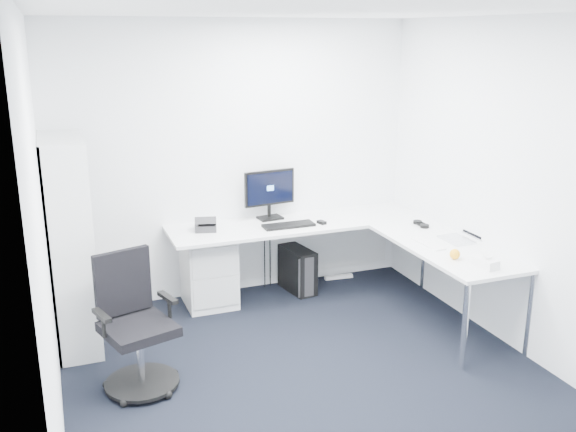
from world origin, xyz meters
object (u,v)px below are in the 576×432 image
object	(u,v)px
monitor	(270,194)
l_desk	(314,270)
laptop	(457,229)
bookshelf	(70,244)
task_chair	(138,325)

from	to	relation	value
monitor	l_desk	bearing A→B (deg)	-72.04
l_desk	laptop	xyz separation A→B (m)	(1.08, -0.70, 0.49)
bookshelf	task_chair	xyz separation A→B (m)	(0.40, -0.96, -0.37)
l_desk	laptop	bearing A→B (deg)	-32.96
l_desk	task_chair	world-z (taller)	task_chair
bookshelf	laptop	world-z (taller)	bookshelf
bookshelf	l_desk	bearing A→B (deg)	-1.32
l_desk	task_chair	size ratio (longest dim) A/B	2.55
bookshelf	monitor	world-z (taller)	bookshelf
l_desk	bookshelf	xyz separation A→B (m)	(-2.17, 0.05, 0.50)
l_desk	laptop	size ratio (longest dim) A/B	8.29
l_desk	monitor	xyz separation A→B (m)	(-0.25, 0.55, 0.64)
l_desk	monitor	world-z (taller)	monitor
monitor	laptop	size ratio (longest dim) A/B	1.69
l_desk	laptop	world-z (taller)	laptop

